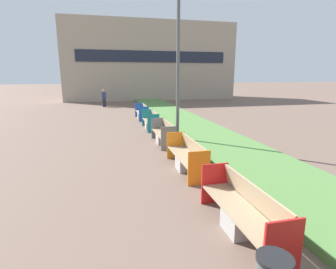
# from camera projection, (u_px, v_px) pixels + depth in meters

# --- Properties ---
(planter_grass_strip) EXTENTS (2.80, 120.00, 0.18)m
(planter_grass_strip) POSITION_uv_depth(u_px,v_px,m) (227.00, 147.00, 10.38)
(planter_grass_strip) COLOR #568442
(planter_grass_strip) RESTS_ON ground
(building_backdrop) EXTENTS (19.42, 5.43, 8.68)m
(building_backdrop) POSITION_uv_depth(u_px,v_px,m) (150.00, 62.00, 31.11)
(building_backdrop) COLOR tan
(building_backdrop) RESTS_ON ground
(bench_red_frame) EXTENTS (0.65, 2.43, 0.94)m
(bench_red_frame) POSITION_uv_depth(u_px,v_px,m) (242.00, 213.00, 4.84)
(bench_red_frame) COLOR #9E9B96
(bench_red_frame) RESTS_ON ground
(bench_orange_frame) EXTENTS (0.65, 2.40, 0.94)m
(bench_orange_frame) POSITION_uv_depth(u_px,v_px,m) (187.00, 158.00, 8.06)
(bench_orange_frame) COLOR #9E9B96
(bench_orange_frame) RESTS_ON ground
(bench_grey_frame) EXTENTS (0.65, 2.13, 0.94)m
(bench_grey_frame) POSITION_uv_depth(u_px,v_px,m) (164.00, 135.00, 11.14)
(bench_grey_frame) COLOR #9E9B96
(bench_grey_frame) RESTS_ON ground
(bench_teal_frame) EXTENTS (0.65, 1.95, 0.94)m
(bench_teal_frame) POSITION_uv_depth(u_px,v_px,m) (151.00, 122.00, 14.17)
(bench_teal_frame) COLOR #9E9B96
(bench_teal_frame) RESTS_ON ground
(bench_blue_frame) EXTENTS (0.65, 2.16, 0.94)m
(bench_blue_frame) POSITION_uv_depth(u_px,v_px,m) (142.00, 113.00, 17.36)
(bench_blue_frame) COLOR #9E9B96
(bench_blue_frame) RESTS_ON ground
(street_lamp_post) EXTENTS (0.24, 0.44, 7.02)m
(street_lamp_post) POSITION_uv_depth(u_px,v_px,m) (178.00, 49.00, 10.52)
(street_lamp_post) COLOR #56595B
(street_lamp_post) RESTS_ON ground
(pedestrian_walking) EXTENTS (0.53, 0.24, 1.55)m
(pedestrian_walking) POSITION_uv_depth(u_px,v_px,m) (104.00, 98.00, 23.75)
(pedestrian_walking) COLOR #232633
(pedestrian_walking) RESTS_ON ground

